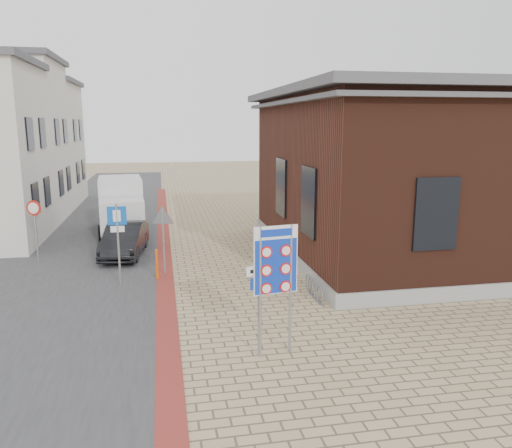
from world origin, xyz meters
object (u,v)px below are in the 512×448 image
object	(u,v)px
sedan	(125,239)
essen_sign	(259,293)
bollard	(157,264)
box_truck	(121,205)
border_sign	(276,263)
parking_sign	(118,230)

from	to	relation	value
sedan	essen_sign	xyz separation A→B (m)	(3.73, -10.13, 0.89)
sedan	bollard	bearing A→B (deg)	-63.21
box_truck	border_sign	bearing A→B (deg)	-78.02
box_truck	essen_sign	distance (m)	15.35
sedan	box_truck	distance (m)	4.71
box_truck	sedan	bearing A→B (deg)	-89.85
sedan	bollard	distance (m)	3.87
box_truck	essen_sign	size ratio (longest dim) A/B	2.25
essen_sign	bollard	size ratio (longest dim) A/B	2.17
essen_sign	box_truck	bearing A→B (deg)	92.95
box_truck	parking_sign	size ratio (longest dim) A/B	1.89
parking_sign	essen_sign	bearing A→B (deg)	-58.90
border_sign	box_truck	bearing A→B (deg)	98.49
essen_sign	parking_sign	xyz separation A→B (m)	(-3.64, 6.00, 0.39)
border_sign	parking_sign	distance (m)	7.23
essen_sign	bollard	xyz separation A→B (m)	(-2.40, 6.50, -1.02)
sedan	parking_sign	size ratio (longest dim) A/B	1.45
essen_sign	border_sign	bearing A→B (deg)	-12.80
sedan	box_truck	size ratio (longest dim) A/B	0.77
box_truck	essen_sign	world-z (taller)	box_truck
essen_sign	parking_sign	world-z (taller)	parking_sign
sedan	essen_sign	bearing A→B (deg)	-63.13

